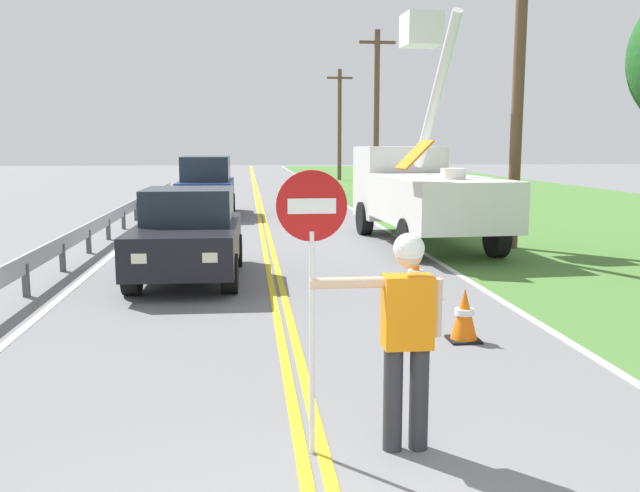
{
  "coord_description": "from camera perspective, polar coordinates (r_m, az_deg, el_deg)",
  "views": [
    {
      "loc": [
        -0.5,
        -2.92,
        2.53
      ],
      "look_at": [
        0.44,
        5.81,
        1.2
      ],
      "focal_mm": 37.9,
      "sensor_mm": 36.0,
      "label": 1
    }
  ],
  "objects": [
    {
      "name": "grass_verge_right",
      "position": [
        26.04,
        21.56,
        2.43
      ],
      "size": [
        16.0,
        110.0,
        0.01
      ],
      "primitive_type": "cube",
      "color": "#477533",
      "rests_on": "ground"
    },
    {
      "name": "centerline_yellow_left",
      "position": [
        23.06,
        -5.13,
        2.28
      ],
      "size": [
        0.11,
        110.0,
        0.01
      ],
      "primitive_type": "cube",
      "color": "yellow",
      "rests_on": "ground"
    },
    {
      "name": "centerline_yellow_right",
      "position": [
        23.06,
        -4.69,
        2.29
      ],
      "size": [
        0.11,
        110.0,
        0.01
      ],
      "primitive_type": "cube",
      "color": "yellow",
      "rests_on": "ground"
    },
    {
      "name": "edge_line_right",
      "position": [
        23.42,
        3.94,
        2.39
      ],
      "size": [
        0.12,
        110.0,
        0.01
      ],
      "primitive_type": "cube",
      "color": "silver",
      "rests_on": "ground"
    },
    {
      "name": "edge_line_left",
      "position": [
        23.26,
        -13.82,
        2.12
      ],
      "size": [
        0.12,
        110.0,
        0.01
      ],
      "primitive_type": "cube",
      "color": "silver",
      "rests_on": "ground"
    },
    {
      "name": "flagger_worker",
      "position": [
        5.58,
        7.27,
        -6.87
      ],
      "size": [
        1.09,
        0.25,
        1.83
      ],
      "color": "#2D2D33",
      "rests_on": "ground"
    },
    {
      "name": "stop_sign_paddle",
      "position": [
        5.32,
        -0.68,
        -0.26
      ],
      "size": [
        0.56,
        0.04,
        2.33
      ],
      "color": "silver",
      "rests_on": "ground"
    },
    {
      "name": "utility_bucket_truck",
      "position": [
        17.6,
        8.39,
        4.91
      ],
      "size": [
        2.67,
        6.92,
        5.76
      ],
      "color": "silver",
      "rests_on": "ground"
    },
    {
      "name": "oncoming_sedan_nearest",
      "position": [
        12.93,
        -11.05,
        0.9
      ],
      "size": [
        1.99,
        4.14,
        1.7
      ],
      "color": "black",
      "rests_on": "ground"
    },
    {
      "name": "oncoming_suv_second",
      "position": [
        24.44,
        -9.55,
        5.04
      ],
      "size": [
        1.93,
        4.61,
        2.1
      ],
      "color": "navy",
      "rests_on": "ground"
    },
    {
      "name": "utility_pole_near",
      "position": [
        17.13,
        16.4,
        12.98
      ],
      "size": [
        1.8,
        0.28,
        7.52
      ],
      "color": "brown",
      "rests_on": "ground"
    },
    {
      "name": "utility_pole_mid",
      "position": [
        34.38,
        4.79,
        11.39
      ],
      "size": [
        1.8,
        0.28,
        8.07
      ],
      "color": "brown",
      "rests_on": "ground"
    },
    {
      "name": "utility_pole_far",
      "position": [
        48.39,
        1.66,
        10.38
      ],
      "size": [
        1.8,
        0.28,
        7.71
      ],
      "color": "brown",
      "rests_on": "ground"
    },
    {
      "name": "traffic_cone_lead",
      "position": [
        8.96,
        12.1,
        -5.76
      ],
      "size": [
        0.4,
        0.4,
        0.7
      ],
      "color": "orange",
      "rests_on": "ground"
    },
    {
      "name": "traffic_cone_mid",
      "position": [
        11.52,
        8.06,
        -2.46
      ],
      "size": [
        0.4,
        0.4,
        0.7
      ],
      "color": "orange",
      "rests_on": "ground"
    },
    {
      "name": "guardrail_left_shoulder",
      "position": [
        17.74,
        -18.19,
        1.66
      ],
      "size": [
        0.1,
        32.0,
        0.71
      ],
      "color": "#9EA0A3",
      "rests_on": "ground"
    }
  ]
}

